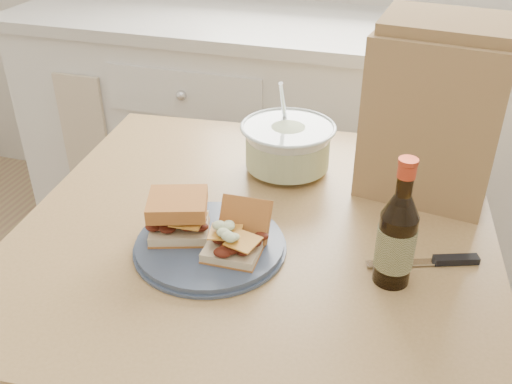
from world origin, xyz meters
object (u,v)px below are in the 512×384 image
(dining_table, at_px, (257,267))
(paper_bag, at_px, (433,118))
(coleslaw_bowl, at_px, (288,148))
(beer_bottle, at_px, (397,238))
(plate, at_px, (210,245))

(dining_table, height_order, paper_bag, paper_bag)
(coleslaw_bowl, height_order, beer_bottle, beer_bottle)
(plate, xyz_separation_m, beer_bottle, (0.34, 0.01, 0.08))
(beer_bottle, xyz_separation_m, paper_bag, (0.03, 0.33, 0.08))
(plate, bearing_deg, beer_bottle, 2.08)
(plate, bearing_deg, dining_table, 63.47)
(coleslaw_bowl, distance_m, paper_bag, 0.33)
(dining_table, relative_size, coleslaw_bowl, 4.71)
(paper_bag, bearing_deg, coleslaw_bowl, -172.59)
(dining_table, distance_m, plate, 0.18)
(dining_table, height_order, coleslaw_bowl, coleslaw_bowl)
(dining_table, distance_m, coleslaw_bowl, 0.29)
(beer_bottle, bearing_deg, coleslaw_bowl, 140.32)
(plate, xyz_separation_m, paper_bag, (0.37, 0.34, 0.17))
(dining_table, bearing_deg, coleslaw_bowl, 83.85)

